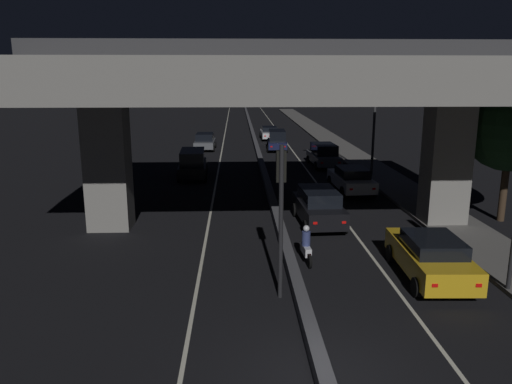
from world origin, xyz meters
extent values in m
plane|color=black|center=(0.00, 0.00, 0.00)|extent=(200.00, 200.00, 0.00)
cube|color=beige|center=(-3.29, 35.00, 0.00)|extent=(0.12, 126.00, 0.00)
cube|color=beige|center=(3.29, 35.00, 0.00)|extent=(0.12, 126.00, 0.00)
cube|color=#4C4C51|center=(0.00, 35.00, 0.19)|extent=(0.39, 126.00, 0.38)
cube|color=#5B5956|center=(8.10, 28.00, 0.08)|extent=(2.85, 126.00, 0.16)
cube|color=gray|center=(-7.71, 12.16, 2.94)|extent=(1.86, 1.54, 5.88)
cube|color=gray|center=(7.71, 12.16, 2.94)|extent=(1.86, 1.54, 5.88)
cube|color=gray|center=(0.00, 12.16, 6.67)|extent=(22.57, 12.63, 1.59)
cube|color=#333335|center=(0.00, 12.16, 7.92)|extent=(22.57, 0.40, 0.90)
cylinder|color=black|center=(-0.59, 4.49, 2.43)|extent=(0.14, 0.14, 4.86)
cube|color=black|center=(-0.59, 4.67, 4.19)|extent=(0.30, 0.28, 0.95)
sphere|color=black|center=(-0.59, 4.82, 4.48)|extent=(0.18, 0.18, 0.18)
sphere|color=black|center=(-0.59, 4.82, 4.19)|extent=(0.18, 0.18, 0.18)
sphere|color=green|center=(-0.59, 4.82, 3.89)|extent=(0.18, 0.18, 0.18)
cylinder|color=#2D2D30|center=(7.33, 23.15, 4.29)|extent=(0.18, 0.18, 8.59)
cylinder|color=#2D2D30|center=(6.21, 23.15, 8.44)|extent=(2.24, 0.10, 0.10)
ellipsoid|color=#F2B759|center=(5.09, 23.15, 8.34)|extent=(0.56, 0.32, 0.24)
cube|color=gold|center=(4.70, 5.86, 0.70)|extent=(2.05, 4.76, 0.76)
cube|color=black|center=(4.69, 5.62, 1.31)|extent=(1.73, 2.31, 0.46)
cylinder|color=black|center=(3.84, 7.44, 0.32)|extent=(0.22, 0.65, 0.64)
cylinder|color=black|center=(5.68, 7.37, 0.32)|extent=(0.22, 0.65, 0.64)
cylinder|color=black|center=(3.73, 4.34, 0.32)|extent=(0.22, 0.65, 0.64)
cylinder|color=black|center=(5.56, 4.28, 0.32)|extent=(0.22, 0.65, 0.64)
cube|color=red|center=(3.96, 3.53, 0.74)|extent=(0.18, 0.04, 0.11)
cube|color=red|center=(5.27, 3.48, 0.74)|extent=(0.18, 0.04, 0.11)
cube|color=black|center=(1.88, 12.27, 0.72)|extent=(1.99, 4.54, 0.77)
cube|color=black|center=(1.88, 12.27, 1.40)|extent=(1.69, 2.75, 0.60)
cylinder|color=black|center=(0.95, 13.70, 0.33)|extent=(0.23, 0.68, 0.67)
cylinder|color=black|center=(2.68, 13.79, 0.33)|extent=(0.23, 0.68, 0.67)
cylinder|color=black|center=(1.09, 10.76, 0.33)|extent=(0.23, 0.68, 0.67)
cylinder|color=black|center=(2.82, 10.85, 0.33)|extent=(0.23, 0.68, 0.67)
cube|color=red|center=(1.37, 10.01, 0.76)|extent=(0.18, 0.04, 0.11)
cube|color=red|center=(2.61, 10.07, 0.76)|extent=(0.18, 0.04, 0.11)
cube|color=silver|center=(4.93, 18.92, 0.67)|extent=(2.06, 4.82, 0.66)
cube|color=black|center=(4.94, 18.68, 1.26)|extent=(1.72, 2.35, 0.51)
cylinder|color=black|center=(3.96, 20.44, 0.34)|extent=(0.23, 0.70, 0.69)
cylinder|color=black|center=(5.76, 20.52, 0.34)|extent=(0.23, 0.70, 0.69)
cylinder|color=black|center=(4.11, 17.32, 0.34)|extent=(0.23, 0.70, 0.69)
cylinder|color=black|center=(5.90, 17.40, 0.34)|extent=(0.23, 0.70, 0.69)
cube|color=red|center=(4.40, 16.51, 0.71)|extent=(0.18, 0.04, 0.11)
cube|color=red|center=(5.68, 16.57, 0.71)|extent=(0.18, 0.04, 0.11)
cube|color=#515459|center=(4.78, 27.57, 0.64)|extent=(2.05, 4.79, 0.64)
cube|color=black|center=(4.78, 27.57, 1.34)|extent=(1.74, 2.90, 0.77)
cylinder|color=black|center=(3.81, 29.09, 0.32)|extent=(0.23, 0.64, 0.63)
cylinder|color=black|center=(5.60, 29.17, 0.32)|extent=(0.23, 0.64, 0.63)
cylinder|color=black|center=(3.95, 25.98, 0.32)|extent=(0.23, 0.64, 0.63)
cylinder|color=black|center=(5.75, 26.06, 0.32)|extent=(0.23, 0.64, 0.63)
cube|color=red|center=(4.24, 25.18, 0.67)|extent=(0.18, 0.04, 0.11)
cube|color=red|center=(5.53, 25.24, 0.67)|extent=(0.18, 0.04, 0.11)
cube|color=#141938|center=(1.85, 35.90, 0.63)|extent=(1.84, 4.35, 0.59)
cube|color=black|center=(1.86, 36.01, 1.40)|extent=(1.59, 3.15, 0.94)
cylinder|color=black|center=(1.09, 37.35, 0.34)|extent=(0.23, 0.68, 0.67)
cylinder|color=black|center=(2.72, 37.28, 0.34)|extent=(0.23, 0.68, 0.67)
cylinder|color=black|center=(0.98, 34.52, 0.34)|extent=(0.23, 0.68, 0.67)
cylinder|color=black|center=(2.61, 34.45, 0.34)|extent=(0.23, 0.68, 0.67)
cube|color=red|center=(1.18, 33.77, 0.66)|extent=(0.18, 0.04, 0.11)
cube|color=red|center=(2.35, 33.72, 0.66)|extent=(0.18, 0.04, 0.11)
cube|color=silver|center=(1.67, 44.16, 0.60)|extent=(1.84, 4.56, 0.60)
cube|color=black|center=(1.67, 43.93, 1.15)|extent=(1.59, 2.20, 0.50)
cylinder|color=black|center=(0.79, 45.64, 0.30)|extent=(0.21, 0.61, 0.60)
cylinder|color=black|center=(2.50, 45.67, 0.30)|extent=(0.21, 0.61, 0.60)
cylinder|color=black|center=(0.84, 42.65, 0.30)|extent=(0.21, 0.61, 0.60)
cylinder|color=black|center=(2.56, 42.68, 0.30)|extent=(0.21, 0.61, 0.60)
cube|color=red|center=(1.09, 41.87, 0.63)|extent=(0.18, 0.03, 0.11)
cube|color=red|center=(2.33, 41.89, 0.63)|extent=(0.18, 0.03, 0.11)
cube|color=black|center=(-4.92, 23.58, 0.67)|extent=(1.99, 4.81, 0.69)
cube|color=black|center=(-4.91, 23.46, 1.46)|extent=(1.72, 3.48, 0.90)
cylinder|color=black|center=(-3.98, 22.05, 0.32)|extent=(0.23, 0.66, 0.65)
cylinder|color=black|center=(-5.72, 21.98, 0.32)|extent=(0.23, 0.66, 0.65)
cylinder|color=black|center=(-4.12, 25.18, 0.32)|extent=(0.23, 0.66, 0.65)
cylinder|color=black|center=(-5.86, 25.10, 0.32)|extent=(0.23, 0.66, 0.65)
cube|color=white|center=(-4.40, 25.98, 0.56)|extent=(0.18, 0.04, 0.11)
cube|color=white|center=(-5.65, 25.93, 0.56)|extent=(0.18, 0.04, 0.11)
cube|color=#515459|center=(-4.86, 36.56, 0.59)|extent=(1.87, 4.04, 0.59)
cube|color=black|center=(-4.86, 36.56, 1.22)|extent=(1.62, 2.43, 0.67)
cylinder|color=black|center=(-4.02, 35.23, 0.29)|extent=(0.21, 0.59, 0.59)
cylinder|color=black|center=(-5.76, 35.27, 0.29)|extent=(0.21, 0.59, 0.59)
cylinder|color=black|center=(-3.96, 37.86, 0.29)|extent=(0.21, 0.59, 0.59)
cylinder|color=black|center=(-5.69, 37.90, 0.29)|extent=(0.21, 0.59, 0.59)
cube|color=white|center=(-4.19, 38.55, 0.50)|extent=(0.18, 0.03, 0.11)
cube|color=white|center=(-5.43, 38.58, 0.50)|extent=(0.18, 0.03, 0.11)
cylinder|color=black|center=(0.59, 8.18, 0.27)|extent=(0.12, 0.54, 0.54)
cylinder|color=black|center=(0.69, 6.88, 0.27)|extent=(0.14, 0.54, 0.54)
cube|color=silver|center=(0.64, 7.53, 0.49)|extent=(0.31, 1.01, 0.32)
cylinder|color=navy|center=(0.64, 7.53, 0.92)|extent=(0.34, 0.34, 0.54)
sphere|color=silver|center=(0.64, 7.53, 1.31)|extent=(0.24, 0.24, 0.24)
cube|color=red|center=(0.69, 6.83, 0.49)|extent=(0.08, 0.04, 0.08)
cylinder|color=#38281C|center=(10.80, 12.56, 1.51)|extent=(0.34, 0.34, 3.02)
sphere|color=black|center=(10.80, 12.56, 4.72)|extent=(4.53, 4.53, 4.53)
camera|label=1|loc=(-1.94, -10.10, 6.88)|focal=35.00mm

